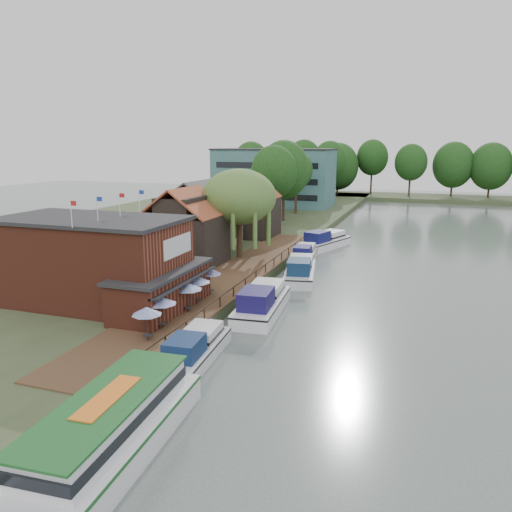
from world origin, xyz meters
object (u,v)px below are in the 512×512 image
(swan, at_px, (194,379))
(umbrella_0, at_px, (147,324))
(cruiser_0, at_px, (195,344))
(tour_boat, at_px, (101,435))
(umbrella_2, at_px, (188,297))
(cruiser_3, at_px, (304,252))
(cruiser_4, at_px, (325,239))
(umbrella_4, at_px, (210,281))
(cruiser_2, at_px, (300,268))
(cottage_a, at_px, (185,227))
(willow, at_px, (239,214))
(pub, at_px, (112,262))
(cruiser_1, at_px, (262,298))
(cottage_c, at_px, (251,207))
(cottage_b, at_px, (200,214))
(umbrella_3, at_px, (197,290))
(umbrella_1, at_px, (162,312))
(hotel_block, at_px, (274,177))

(swan, bearing_deg, umbrella_0, 151.59)
(cruiser_0, distance_m, tour_boat, 11.66)
(umbrella_2, bearing_deg, cruiser_3, 82.44)
(cruiser_4, relative_size, tour_boat, 0.75)
(umbrella_0, relative_size, tour_boat, 0.17)
(umbrella_2, height_order, umbrella_4, same)
(umbrella_4, bearing_deg, cruiser_2, 65.17)
(cottage_a, bearing_deg, willow, 48.01)
(pub, height_order, cruiser_1, pub)
(willow, bearing_deg, cottage_c, 104.04)
(cottage_a, bearing_deg, umbrella_4, -53.24)
(willow, xyz_separation_m, cruiser_3, (6.61, 5.24, -5.15))
(cottage_b, bearing_deg, pub, -80.91)
(umbrella_2, height_order, cruiser_2, umbrella_2)
(umbrella_0, bearing_deg, willow, 97.36)
(pub, distance_m, umbrella_3, 7.27)
(umbrella_4, xyz_separation_m, cruiser_3, (3.66, 20.22, -1.22))
(cottage_b, distance_m, willow, 9.07)
(willow, height_order, cruiser_4, willow)
(umbrella_1, height_order, umbrella_2, same)
(cottage_a, bearing_deg, tour_boat, -69.20)
(umbrella_3, xyz_separation_m, swan, (5.07, -10.93, -2.07))
(cruiser_2, height_order, swan, cruiser_2)
(pub, distance_m, cottage_a, 15.05)
(pub, relative_size, cruiser_1, 1.84)
(cruiser_2, bearing_deg, umbrella_4, -125.52)
(umbrella_0, distance_m, umbrella_4, 11.18)
(cruiser_2, bearing_deg, cottage_a, 176.05)
(cruiser_4, bearing_deg, umbrella_4, -79.37)
(cruiser_0, bearing_deg, umbrella_4, 104.47)
(hotel_block, relative_size, cottage_c, 2.99)
(umbrella_2, xyz_separation_m, cruiser_1, (4.68, 4.48, -0.95))
(cruiser_4, bearing_deg, cottage_c, -162.06)
(pub, relative_size, tour_boat, 1.41)
(umbrella_2, xyz_separation_m, tour_boat, (4.53, -17.52, -0.74))
(umbrella_0, xyz_separation_m, cruiser_3, (3.24, 31.39, -1.22))
(umbrella_2, relative_size, tour_boat, 0.17)
(hotel_block, bearing_deg, umbrella_0, -79.08)
(cruiser_3, xyz_separation_m, swan, (1.44, -33.92, -0.85))
(willow, bearing_deg, tour_boat, -78.21)
(cottage_a, xyz_separation_m, cruiser_0, (11.22, -20.80, -4.14))
(pub, height_order, cottage_c, cottage_c)
(pub, bearing_deg, umbrella_1, -29.71)
(cruiser_1, xyz_separation_m, tour_boat, (-0.15, -22.00, 0.21))
(cottage_c, xyz_separation_m, cruiser_4, (10.98, -0.32, -3.95))
(cruiser_0, xyz_separation_m, cruiser_1, (1.24, 10.40, 0.23))
(hotel_block, height_order, umbrella_2, hotel_block)
(hotel_block, height_order, cottage_a, hotel_block)
(cottage_a, relative_size, cottage_c, 1.01)
(umbrella_0, relative_size, umbrella_1, 1.00)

